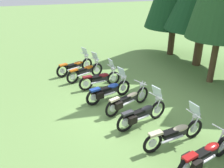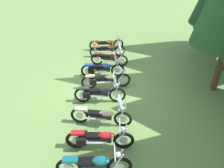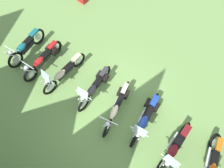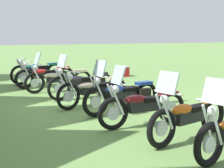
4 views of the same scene
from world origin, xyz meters
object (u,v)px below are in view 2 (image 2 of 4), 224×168
object	(u,v)px
motorcycle_8	(94,165)
motorcycle_0	(107,44)
motorcycle_6	(102,115)
motorcycle_2	(110,58)
motorcycle_4	(105,80)
motorcycle_3	(102,69)
motorcycle_1	(108,49)
motorcycle_5	(99,93)
motorcycle_7	(98,138)

from	to	relation	value
motorcycle_8	motorcycle_0	bearing A→B (deg)	87.26
motorcycle_0	motorcycle_6	distance (m)	7.36
motorcycle_2	motorcycle_4	world-z (taller)	motorcycle_2
motorcycle_3	motorcycle_4	distance (m)	1.12
motorcycle_6	motorcycle_1	bearing A→B (deg)	95.97
motorcycle_2	motorcycle_3	distance (m)	1.36
motorcycle_0	motorcycle_2	world-z (taller)	motorcycle_0
motorcycle_5	motorcycle_8	xyz separation A→B (m)	(3.54, 0.94, 0.00)
motorcycle_4	motorcycle_5	xyz separation A→B (m)	(1.17, 0.08, 0.03)
motorcycle_5	motorcycle_6	world-z (taller)	motorcycle_5
motorcycle_3	motorcycle_5	size ratio (longest dim) A/B	1.02
motorcycle_4	motorcycle_6	world-z (taller)	motorcycle_6
motorcycle_2	motorcycle_0	bearing A→B (deg)	102.01
motorcycle_0	motorcycle_1	world-z (taller)	motorcycle_1
motorcycle_3	motorcycle_1	bearing A→B (deg)	82.29
motorcycle_6	motorcycle_8	xyz separation A→B (m)	(2.17, 0.43, 0.02)
motorcycle_2	motorcycle_6	distance (m)	5.04
motorcycle_8	motorcycle_2	bearing A→B (deg)	85.26
motorcycle_4	motorcycle_3	bearing A→B (deg)	91.18
motorcycle_5	motorcycle_6	xyz separation A→B (m)	(1.37, 0.52, -0.02)
motorcycle_1	motorcycle_7	xyz separation A→B (m)	(7.28, 1.64, -0.03)
motorcycle_7	motorcycle_0	bearing A→B (deg)	89.85
motorcycle_2	motorcycle_8	size ratio (longest dim) A/B	1.00
motorcycle_3	motorcycle_4	bearing A→B (deg)	-83.12
motorcycle_4	motorcycle_7	bearing A→B (deg)	-99.43
motorcycle_6	motorcycle_3	bearing A→B (deg)	99.10
motorcycle_2	motorcycle_7	size ratio (longest dim) A/B	0.96
motorcycle_0	motorcycle_5	distance (m)	5.91
motorcycle_8	motorcycle_6	bearing A→B (deg)	85.18
motorcycle_3	motorcycle_8	bearing A→B (deg)	-91.96
motorcycle_2	motorcycle_4	bearing A→B (deg)	-88.14
motorcycle_5	motorcycle_8	bearing A→B (deg)	-89.51
motorcycle_2	motorcycle_5	world-z (taller)	motorcycle_5
motorcycle_2	motorcycle_5	size ratio (longest dim) A/B	0.98
motorcycle_5	motorcycle_4	bearing A→B (deg)	79.24
motorcycle_4	motorcycle_8	distance (m)	4.82
motorcycle_4	motorcycle_7	size ratio (longest dim) A/B	1.00
motorcycle_4	motorcycle_6	bearing A→B (deg)	-98.80
motorcycle_5	motorcycle_7	world-z (taller)	motorcycle_5
motorcycle_8	motorcycle_3	bearing A→B (deg)	88.31
motorcycle_2	motorcycle_6	size ratio (longest dim) A/B	0.92
motorcycle_7	motorcycle_4	bearing A→B (deg)	88.89
motorcycle_1	motorcycle_6	world-z (taller)	motorcycle_1
motorcycle_4	motorcycle_6	size ratio (longest dim) A/B	0.96
motorcycle_5	motorcycle_7	xyz separation A→B (m)	(2.51, 0.74, -0.04)
motorcycle_0	motorcycle_7	xyz separation A→B (m)	(8.29, 1.98, -0.01)
motorcycle_0	motorcycle_2	size ratio (longest dim) A/B	1.02
motorcycle_1	motorcycle_8	distance (m)	8.52
motorcycle_1	motorcycle_4	distance (m)	3.70
motorcycle_1	motorcycle_6	xyz separation A→B (m)	(6.15, 1.42, -0.01)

